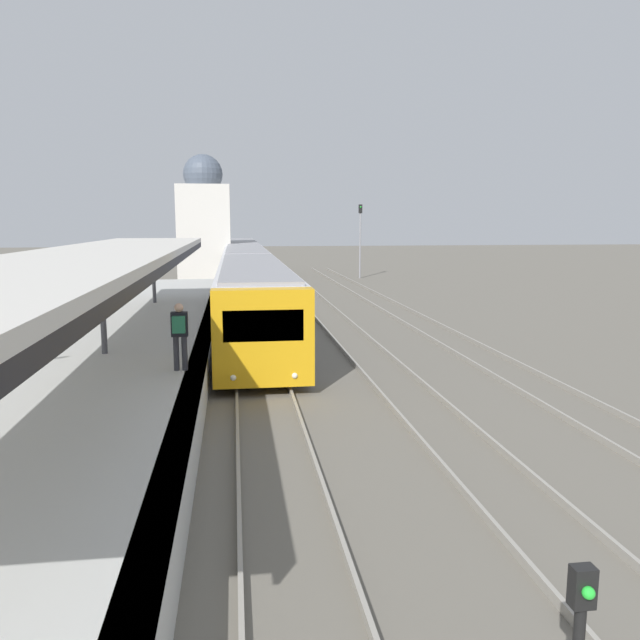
{
  "coord_description": "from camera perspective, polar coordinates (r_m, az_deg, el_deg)",
  "views": [
    {
      "loc": [
        -0.71,
        -0.57,
        4.57
      ],
      "look_at": [
        1.89,
        18.33,
        1.57
      ],
      "focal_mm": 35.0,
      "sensor_mm": 36.0,
      "label": 1
    }
  ],
  "objects": [
    {
      "name": "signal_post_near",
      "position": [
        6.33,
        22.61,
        -25.26
      ],
      "size": [
        0.2,
        0.21,
        1.73
      ],
      "color": "black",
      "rests_on": "ground_plane"
    },
    {
      "name": "platform_canopy",
      "position": [
        17.99,
        -19.36,
        5.61
      ],
      "size": [
        4.0,
        27.97,
        2.84
      ],
      "color": "beige",
      "rests_on": "station_platform"
    },
    {
      "name": "distant_domed_building",
      "position": [
        49.63,
        -10.54,
        8.74
      ],
      "size": [
        4.0,
        4.0,
        9.7
      ],
      "color": "silver",
      "rests_on": "ground_plane"
    },
    {
      "name": "person_on_platform",
      "position": [
        15.55,
        -12.72,
        -0.99
      ],
      "size": [
        0.4,
        0.4,
        1.66
      ],
      "color": "#2D2D33",
      "rests_on": "station_platform"
    },
    {
      "name": "train_near",
      "position": [
        40.25,
        -6.81,
        4.72
      ],
      "size": [
        2.7,
        48.4,
        2.97
      ],
      "color": "gold",
      "rests_on": "ground_plane"
    },
    {
      "name": "signal_mast_far",
      "position": [
        51.32,
        3.7,
        7.94
      ],
      "size": [
        0.28,
        0.29,
        5.99
      ],
      "color": "gray",
      "rests_on": "ground_plane"
    }
  ]
}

